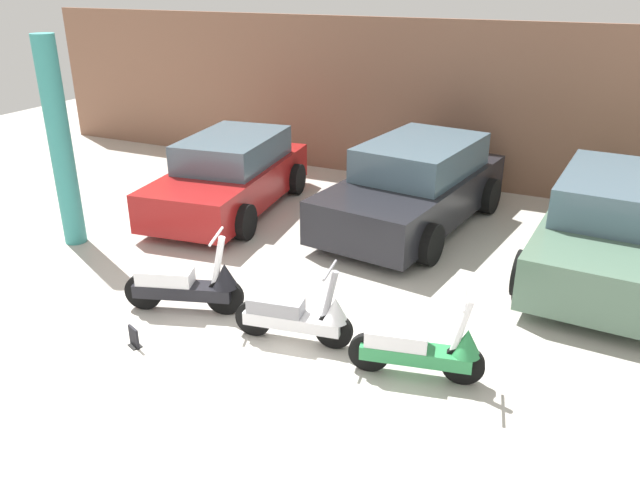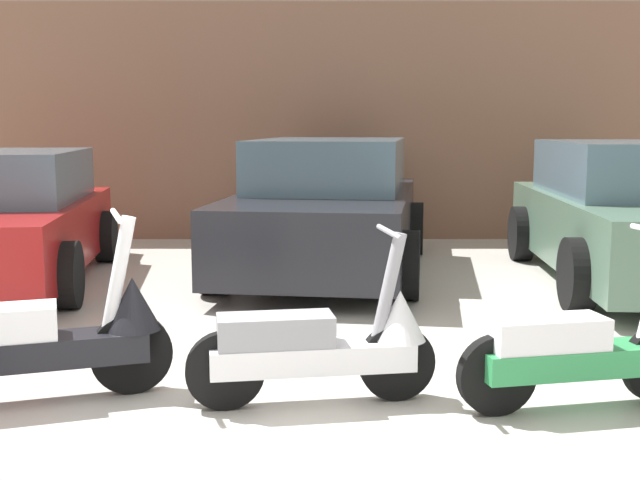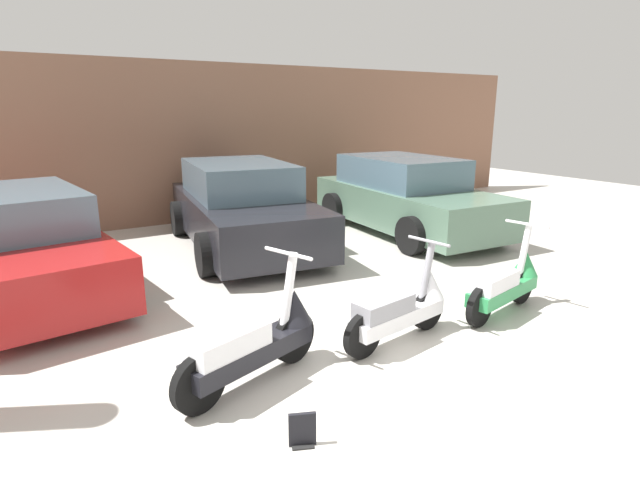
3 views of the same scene
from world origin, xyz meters
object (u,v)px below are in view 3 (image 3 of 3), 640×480
at_px(scooter_front_left, 256,340).
at_px(car_rear_center, 242,207).
at_px(scooter_front_right, 402,308).
at_px(car_rear_left, 22,246).
at_px(car_rear_right, 406,196).
at_px(placard_near_left_scooter, 302,431).
at_px(scooter_front_center, 506,283).

bearing_deg(scooter_front_left, car_rear_center, 50.14).
relative_size(scooter_front_right, car_rear_left, 0.35).
distance_m(car_rear_right, placard_near_left_scooter, 6.84).
distance_m(scooter_front_right, scooter_front_center, 1.55).
height_order(car_rear_right, placard_near_left_scooter, car_rear_right).
bearing_deg(scooter_front_center, car_rear_left, 130.98).
height_order(car_rear_left, car_rear_center, car_rear_center).
xyz_separation_m(scooter_front_right, car_rear_center, (0.07, 4.34, 0.33)).
relative_size(scooter_front_left, scooter_front_right, 1.05).
bearing_deg(car_rear_right, scooter_front_right, -37.67).
relative_size(scooter_front_center, car_rear_center, 0.33).
bearing_deg(scooter_front_left, car_rear_left, 96.51).
bearing_deg(car_rear_center, car_rear_left, -70.20).
bearing_deg(car_rear_center, scooter_front_right, 7.05).
distance_m(car_rear_center, car_rear_right, 3.25).
bearing_deg(placard_near_left_scooter, car_rear_right, 43.04).
bearing_deg(scooter_front_center, scooter_front_right, 165.98).
bearing_deg(scooter_front_left, car_rear_right, 18.60).
xyz_separation_m(car_rear_left, placard_near_left_scooter, (1.56, -4.57, -0.54)).
height_order(scooter_front_right, car_rear_right, car_rear_right).
distance_m(scooter_front_left, placard_near_left_scooter, 1.03).
bearing_deg(scooter_front_center, placard_near_left_scooter, -176.67).
xyz_separation_m(scooter_front_center, car_rear_center, (-1.48, 4.40, 0.33)).
relative_size(scooter_front_left, car_rear_right, 0.35).
bearing_deg(car_rear_left, scooter_front_left, 17.67).
height_order(scooter_front_center, car_rear_right, car_rear_right).
distance_m(scooter_front_center, placard_near_left_scooter, 3.40).
distance_m(scooter_front_center, car_rear_center, 4.66).
relative_size(car_rear_left, car_rear_right, 0.95).
bearing_deg(car_rear_left, scooter_front_center, 45.46).
bearing_deg(car_rear_center, car_rear_right, 86.83).
distance_m(scooter_front_left, scooter_front_center, 3.18).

